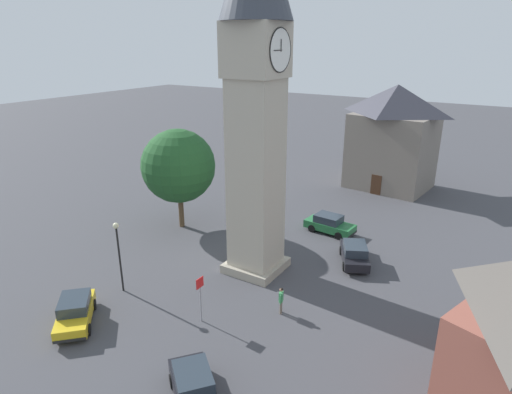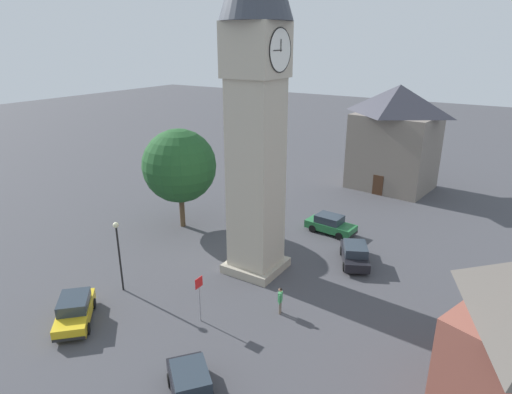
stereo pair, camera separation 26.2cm
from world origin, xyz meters
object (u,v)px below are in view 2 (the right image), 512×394
(tree, at_px, (179,166))
(lamp_post, at_px, (118,245))
(clock_tower, at_px, (256,67))
(pedestrian, at_px, (280,298))
(car_silver_kerb, at_px, (191,387))
(car_blue_kerb, at_px, (355,254))
(car_red_corner, at_px, (330,224))
(building_terrace_right, at_px, (395,137))
(car_white_side, at_px, (75,310))
(road_sign, at_px, (199,292))

(tree, relative_size, lamp_post, 1.79)
(clock_tower, distance_m, pedestrian, 13.79)
(pedestrian, bearing_deg, car_silver_kerb, -0.37)
(car_blue_kerb, xyz_separation_m, pedestrian, (8.20, -1.51, 0.25))
(car_silver_kerb, bearing_deg, car_red_corner, -174.19)
(building_terrace_right, bearing_deg, pedestrian, 2.94)
(building_terrace_right, bearing_deg, car_blue_kerb, 8.76)
(car_silver_kerb, relative_size, car_white_side, 1.03)
(building_terrace_right, relative_size, lamp_post, 2.32)
(tree, xyz_separation_m, road_sign, (9.79, 9.96, -3.50))
(pedestrian, xyz_separation_m, lamp_post, (3.20, -9.79, 2.18))
(car_silver_kerb, xyz_separation_m, lamp_post, (-4.69, -9.74, 2.43))
(clock_tower, relative_size, building_terrace_right, 2.13)
(tree, height_order, road_sign, tree)
(clock_tower, height_order, building_terrace_right, clock_tower)
(car_blue_kerb, xyz_separation_m, road_sign, (11.28, -4.99, 1.14))
(car_white_side, height_order, road_sign, road_sign)
(clock_tower, bearing_deg, building_terrace_right, 173.54)
(building_terrace_right, bearing_deg, car_white_side, -13.29)
(clock_tower, height_order, tree, clock_tower)
(car_silver_kerb, distance_m, lamp_post, 11.08)
(clock_tower, distance_m, car_red_corner, 15.57)
(car_silver_kerb, bearing_deg, road_sign, -144.48)
(car_red_corner, relative_size, pedestrian, 2.52)
(lamp_post, relative_size, road_sign, 1.69)
(car_red_corner, bearing_deg, lamp_post, -26.53)
(car_silver_kerb, height_order, building_terrace_right, building_terrace_right)
(car_silver_kerb, distance_m, tree, 20.34)
(car_blue_kerb, distance_m, car_red_corner, 5.40)
(car_red_corner, height_order, car_white_side, same)
(car_red_corner, xyz_separation_m, lamp_post, (15.41, -7.69, 2.43))
(road_sign, bearing_deg, tree, -134.51)
(car_white_side, xyz_separation_m, building_terrace_right, (-34.01, 8.03, 4.83))
(building_terrace_right, bearing_deg, lamp_post, -15.53)
(car_silver_kerb, bearing_deg, car_white_side, -95.58)
(car_silver_kerb, xyz_separation_m, tree, (-14.59, -13.39, 4.64))
(car_red_corner, height_order, building_terrace_right, building_terrace_right)
(car_blue_kerb, bearing_deg, pedestrian, -10.45)
(car_blue_kerb, xyz_separation_m, building_terrace_right, (-18.83, -2.90, 4.83))
(clock_tower, relative_size, lamp_post, 4.93)
(car_red_corner, bearing_deg, car_blue_kerb, 41.94)
(car_blue_kerb, relative_size, car_silver_kerb, 1.04)
(car_white_side, height_order, tree, tree)
(lamp_post, height_order, road_sign, lamp_post)
(road_sign, bearing_deg, lamp_post, -88.98)
(car_red_corner, relative_size, building_terrace_right, 0.39)
(pedestrian, bearing_deg, lamp_post, -71.93)
(clock_tower, relative_size, car_blue_kerb, 5.24)
(car_silver_kerb, height_order, car_white_side, same)
(pedestrian, bearing_deg, building_terrace_right, -177.06)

